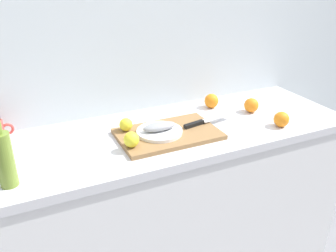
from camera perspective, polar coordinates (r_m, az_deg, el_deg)
The scene contains 12 objects.
back_wall at distance 1.84m, azimuth -7.00°, elevation 12.67°, with size 3.20×0.05×2.50m, color silver.
kitchen_counter at distance 1.91m, azimuth -2.55°, elevation -13.47°, with size 2.00×0.60×0.90m.
cutting_board at distance 1.64m, azimuth 0.00°, elevation -1.26°, with size 0.46×0.29×0.02m, color olive.
white_plate at distance 1.63m, azimuth -1.36°, elevation -0.89°, with size 0.21×0.21×0.01m, color white.
fish_fillet at distance 1.62m, azimuth -1.37°, elevation -0.08°, with size 0.16×0.07×0.04m, color gray.
chef_knife at distance 1.73m, azimuth 5.51°, elevation 0.70°, with size 0.29×0.08×0.02m.
lemon_0 at distance 1.51m, azimuth -5.83°, elevation -2.15°, with size 0.07×0.07×0.07m, color yellow.
lemon_1 at distance 1.65m, azimuth -6.69°, elevation 0.23°, with size 0.06×0.06×0.06m, color yellow.
olive_oil_bottle at distance 1.37m, azimuth -24.52°, elevation -4.70°, with size 0.06×0.06×0.27m.
orange_1 at distance 1.94m, azimuth 13.07°, elevation 3.22°, with size 0.08×0.08×0.08m, color orange.
orange_2 at distance 1.97m, azimuth 6.90°, elevation 3.98°, with size 0.08×0.08×0.08m, color orange.
orange_3 at distance 1.81m, azimuth 17.54°, elevation 1.03°, with size 0.07×0.07×0.07m, color orange.
Camera 1 is at (-0.55, -1.39, 1.64)m, focal length 38.44 mm.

